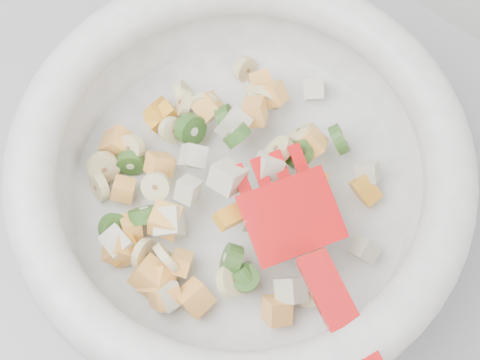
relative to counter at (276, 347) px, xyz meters
The scene contains 2 objects.
counter is the anchor object (origin of this frame).
mixing_bowl 0.51m from the counter, behind, with size 0.47×0.37×0.13m.
Camera 1 is at (0.07, 1.28, 1.50)m, focal length 55.00 mm.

